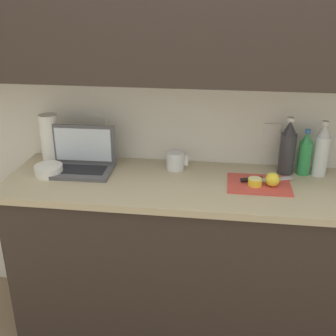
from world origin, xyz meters
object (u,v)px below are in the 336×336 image
at_px(laptop, 81,160).
at_px(measuring_cup, 176,161).
at_px(paper_towel_roll, 50,139).
at_px(lemon_whole_beside, 273,180).
at_px(knife, 258,179).
at_px(cutting_board, 259,184).
at_px(lemon_half_cut, 255,181).
at_px(bottle_water_clear, 288,148).
at_px(bottle_oil_tall, 305,154).
at_px(bowl_white, 49,170).
at_px(bottle_green_soda, 321,151).

xyz_separation_m(laptop, measuring_cup, (0.50, 0.08, -0.01)).
bearing_deg(paper_towel_roll, lemon_whole_beside, -8.57).
bearing_deg(measuring_cup, knife, -14.81).
distance_m(lemon_whole_beside, measuring_cup, 0.52).
distance_m(laptop, measuring_cup, 0.51).
relative_size(cutting_board, lemon_half_cut, 4.47).
height_order(knife, bottle_water_clear, bottle_water_clear).
xyz_separation_m(cutting_board, bottle_oil_tall, (0.24, 0.17, 0.11)).
relative_size(laptop, paper_towel_roll, 1.29).
distance_m(bottle_water_clear, bowl_white, 1.25).
height_order(bottle_oil_tall, bottle_water_clear, bottle_water_clear).
bearing_deg(cutting_board, knife, 97.98).
distance_m(lemon_half_cut, bottle_oil_tall, 0.33).
distance_m(bottle_oil_tall, paper_towel_roll, 1.37).
relative_size(cutting_board, bowl_white, 2.12).
relative_size(lemon_whole_beside, bottle_green_soda, 0.24).
relative_size(bottle_green_soda, bowl_white, 2.00).
distance_m(measuring_cup, bowl_white, 0.67).
bearing_deg(lemon_whole_beside, bottle_green_soda, 37.51).
height_order(lemon_half_cut, measuring_cup, measuring_cup).
xyz_separation_m(lemon_half_cut, paper_towel_roll, (-1.11, 0.17, 0.11)).
xyz_separation_m(bottle_water_clear, bowl_white, (-1.23, -0.19, -0.11)).
height_order(lemon_half_cut, bottle_oil_tall, bottle_oil_tall).
bearing_deg(lemon_half_cut, knife, 69.80).
height_order(bottle_green_soda, paper_towel_roll, bottle_green_soda).
bearing_deg(measuring_cup, bottle_water_clear, 2.51).
bearing_deg(bowl_white, bottle_water_clear, 8.88).
bearing_deg(cutting_board, bowl_white, -178.96).
height_order(laptop, bottle_water_clear, bottle_water_clear).
xyz_separation_m(laptop, bottle_oil_tall, (1.17, 0.11, 0.06)).
bearing_deg(cutting_board, bottle_oil_tall, 36.13).
distance_m(cutting_board, bottle_water_clear, 0.26).
bearing_deg(bottle_water_clear, cutting_board, -130.10).
bearing_deg(laptop, lemon_whole_beside, -6.67).
xyz_separation_m(knife, lemon_half_cut, (-0.02, -0.05, 0.01)).
xyz_separation_m(lemon_half_cut, bottle_green_soda, (0.34, 0.19, 0.11)).
xyz_separation_m(laptop, lemon_half_cut, (0.91, -0.08, -0.03)).
bearing_deg(bottle_oil_tall, laptop, -174.86).
height_order(laptop, bottle_green_soda, bottle_green_soda).
bearing_deg(laptop, measuring_cup, 7.57).
bearing_deg(bottle_water_clear, laptop, -174.44).
bearing_deg(bottle_water_clear, bottle_oil_tall, -0.00).
distance_m(laptop, bottle_water_clear, 1.09).
bearing_deg(bottle_green_soda, bottle_water_clear, 180.00).
bearing_deg(lemon_half_cut, laptop, 174.91).
bearing_deg(bottle_green_soda, knife, -156.47).
xyz_separation_m(knife, bowl_white, (-1.08, -0.05, 0.01)).
relative_size(bottle_water_clear, bowl_white, 2.08).
bearing_deg(lemon_whole_beside, bowl_white, 179.81).
bearing_deg(laptop, cutting_board, -5.58).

